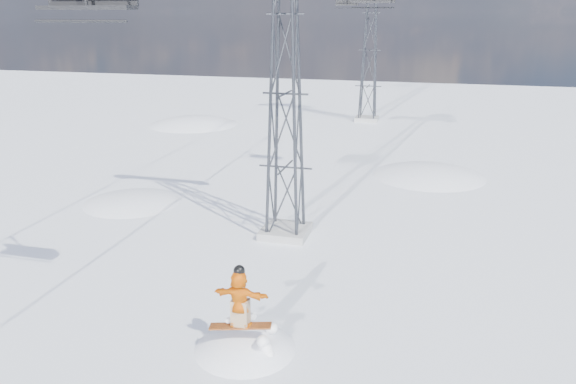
# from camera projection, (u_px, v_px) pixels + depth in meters

# --- Properties ---
(ground) EXTENTS (120.00, 120.00, 0.00)m
(ground) POSITION_uv_depth(u_px,v_px,m) (177.00, 343.00, 14.76)
(ground) COLOR white
(ground) RESTS_ON ground
(snow_terrain) EXTENTS (39.00, 37.00, 22.00)m
(snow_terrain) POSITION_uv_depth(u_px,v_px,m) (258.00, 286.00, 38.41)
(snow_terrain) COLOR white
(snow_terrain) RESTS_ON ground
(lift_tower_near) EXTENTS (5.20, 1.80, 11.43)m
(lift_tower_near) POSITION_uv_depth(u_px,v_px,m) (285.00, 95.00, 20.26)
(lift_tower_near) COLOR #999999
(lift_tower_near) RESTS_ON ground
(lift_tower_far) EXTENTS (5.20, 1.80, 11.43)m
(lift_tower_far) POSITION_uv_depth(u_px,v_px,m) (370.00, 51.00, 43.26)
(lift_tower_far) COLOR #999999
(lift_tower_far) RESTS_ON ground
(lift_chair_far) EXTENTS (1.83, 0.53, 2.27)m
(lift_chair_far) POSITION_uv_depth(u_px,v_px,m) (347.00, 2.00, 44.45)
(lift_chair_far) COLOR black
(lift_chair_far) RESTS_ON ground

